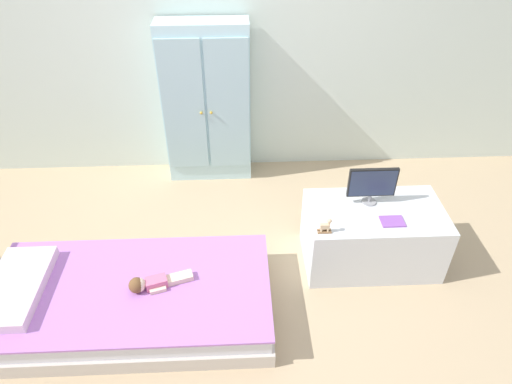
# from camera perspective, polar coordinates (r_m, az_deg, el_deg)

# --- Properties ---
(ground_plane) EXTENTS (10.00, 10.00, 0.02)m
(ground_plane) POSITION_cam_1_polar(r_m,az_deg,el_deg) (3.17, -5.57, -12.26)
(ground_plane) COLOR tan
(back_wall) EXTENTS (6.40, 0.05, 2.70)m
(back_wall) POSITION_cam_1_polar(r_m,az_deg,el_deg) (3.78, -6.06, 21.12)
(back_wall) COLOR silver
(back_wall) RESTS_ON ground_plane
(bed) EXTENTS (1.75, 0.88, 0.24)m
(bed) POSITION_cam_1_polar(r_m,az_deg,el_deg) (3.04, -15.34, -12.98)
(bed) COLOR beige
(bed) RESTS_ON ground_plane
(pillow) EXTENTS (0.32, 0.63, 0.07)m
(pillow) POSITION_cam_1_polar(r_m,az_deg,el_deg) (3.15, -28.05, -10.54)
(pillow) COLOR silver
(pillow) RESTS_ON bed
(doll) EXTENTS (0.39, 0.18, 0.10)m
(doll) POSITION_cam_1_polar(r_m,az_deg,el_deg) (2.89, -13.36, -11.15)
(doll) COLOR #D6668E
(doll) RESTS_ON bed
(wardrobe) EXTENTS (0.72, 0.28, 1.37)m
(wardrobe) POSITION_cam_1_polar(r_m,az_deg,el_deg) (3.86, -6.22, 10.91)
(wardrobe) COLOR silver
(wardrobe) RESTS_ON ground_plane
(tv_stand) EXTENTS (0.93, 0.54, 0.45)m
(tv_stand) POSITION_cam_1_polar(r_m,az_deg,el_deg) (3.29, 14.40, -5.33)
(tv_stand) COLOR silver
(tv_stand) RESTS_ON ground_plane
(tv_monitor) EXTENTS (0.33, 0.10, 0.28)m
(tv_monitor) POSITION_cam_1_polar(r_m,az_deg,el_deg) (3.11, 14.47, 1.02)
(tv_monitor) COLOR #99999E
(tv_monitor) RESTS_ON tv_stand
(rocking_horse_toy) EXTENTS (0.09, 0.04, 0.11)m
(rocking_horse_toy) POSITION_cam_1_polar(r_m,az_deg,el_deg) (2.88, 8.82, -4.28)
(rocking_horse_toy) COLOR #8E6642
(rocking_horse_toy) RESTS_ON tv_stand
(book_purple) EXTENTS (0.15, 0.11, 0.01)m
(book_purple) POSITION_cam_1_polar(r_m,az_deg,el_deg) (3.07, 16.84, -3.58)
(book_purple) COLOR #8E51B2
(book_purple) RESTS_ON tv_stand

